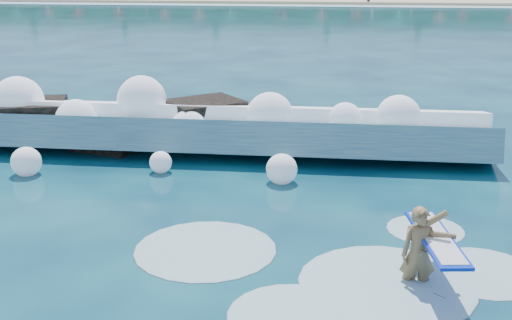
% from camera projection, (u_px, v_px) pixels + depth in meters
% --- Properties ---
extents(ground, '(200.00, 200.00, 0.00)m').
position_uv_depth(ground, '(169.00, 245.00, 12.65)').
color(ground, '#07233C').
rests_on(ground, ground).
extents(wet_band, '(140.00, 5.00, 0.08)m').
position_uv_depth(wet_band, '(309.00, 5.00, 76.07)').
color(wet_band, silver).
rests_on(wet_band, ground).
extents(breaking_wave, '(18.58, 2.87, 1.60)m').
position_uv_depth(breaking_wave, '(167.00, 130.00, 19.00)').
color(breaking_wave, teal).
rests_on(breaking_wave, ground).
extents(rock_cluster, '(8.54, 3.50, 1.48)m').
position_uv_depth(rock_cluster, '(104.00, 126.00, 19.78)').
color(rock_cluster, black).
rests_on(rock_cluster, ground).
extents(surfer_with_board, '(1.02, 2.90, 1.70)m').
position_uv_depth(surfer_with_board, '(423.00, 251.00, 10.98)').
color(surfer_with_board, olive).
rests_on(surfer_with_board, ground).
extents(wave_spray, '(14.74, 4.59, 2.11)m').
position_uv_depth(wave_spray, '(147.00, 114.00, 18.89)').
color(wave_spray, white).
rests_on(wave_spray, ground).
extents(surf_foam, '(9.12, 5.59, 0.16)m').
position_uv_depth(surf_foam, '(343.00, 273.00, 11.54)').
color(surf_foam, silver).
rests_on(surf_foam, ground).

